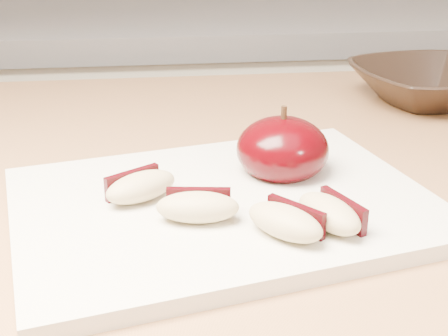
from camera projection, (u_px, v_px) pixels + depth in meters
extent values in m
cube|color=silver|center=(192.00, 230.00, 1.38)|extent=(2.40, 0.60, 0.90)
cube|color=slate|center=(187.00, 15.00, 1.20)|extent=(2.40, 0.62, 0.04)
cube|color=#A56F48|center=(240.00, 185.00, 0.57)|extent=(1.64, 0.64, 0.04)
cube|color=silver|center=(224.00, 206.00, 0.48)|extent=(0.35, 0.29, 0.01)
ellipsoid|color=black|center=(282.00, 149.00, 0.51)|extent=(0.10, 0.10, 0.05)
cylinder|color=black|center=(284.00, 113.00, 0.50)|extent=(0.00, 0.00, 0.01)
ellipsoid|color=tan|center=(141.00, 187.00, 0.47)|extent=(0.06, 0.06, 0.02)
cube|color=black|center=(132.00, 183.00, 0.48)|extent=(0.04, 0.03, 0.02)
ellipsoid|color=tan|center=(198.00, 207.00, 0.44)|extent=(0.06, 0.04, 0.02)
cube|color=black|center=(199.00, 201.00, 0.45)|extent=(0.05, 0.01, 0.02)
ellipsoid|color=tan|center=(285.00, 222.00, 0.42)|extent=(0.06, 0.06, 0.02)
cube|color=black|center=(296.00, 217.00, 0.42)|extent=(0.03, 0.04, 0.02)
ellipsoid|color=tan|center=(329.00, 213.00, 0.43)|extent=(0.05, 0.06, 0.02)
cube|color=black|center=(343.00, 210.00, 0.43)|extent=(0.02, 0.04, 0.02)
imported|color=black|center=(430.00, 84.00, 0.74)|extent=(0.20, 0.20, 0.04)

